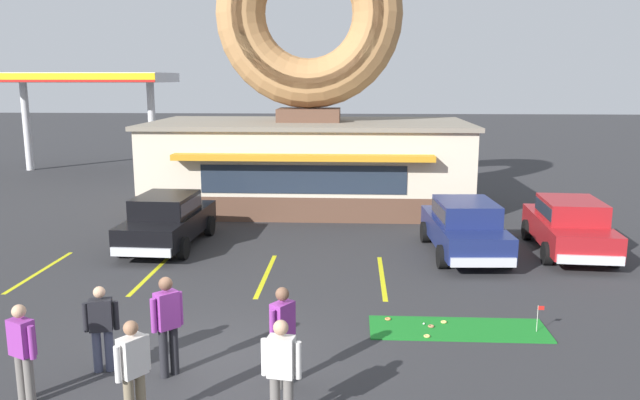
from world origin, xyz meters
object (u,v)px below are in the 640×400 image
object	(u,v)px
pedestrian_beanie_man	(101,325)
putting_flag_pin	(540,312)
pedestrian_clipboard_woman	(22,349)
golf_ball	(424,324)
car_navy	(465,225)
pedestrian_leather_jacket_man	(133,368)
car_red	(569,224)
pedestrian_crossing_woman	(281,369)
pedestrian_blue_sweater_man	(167,321)
car_black	(168,218)
trash_bin	(157,206)
pedestrian_hooded_kid	(283,332)

from	to	relation	value
pedestrian_beanie_man	putting_flag_pin	bearing A→B (deg)	14.49
pedestrian_clipboard_woman	golf_ball	bearing A→B (deg)	27.42
car_navy	pedestrian_leather_jacket_man	bearing A→B (deg)	-124.07
car_red	car_navy	world-z (taller)	same
pedestrian_leather_jacket_man	pedestrian_clipboard_woman	world-z (taller)	pedestrian_leather_jacket_man
golf_ball	pedestrian_beanie_man	world-z (taller)	pedestrian_beanie_man
putting_flag_pin	pedestrian_beanie_man	size ratio (longest dim) A/B	0.36
golf_ball	pedestrian_leather_jacket_man	world-z (taller)	pedestrian_leather_jacket_man
putting_flag_pin	pedestrian_crossing_woman	distance (m)	6.04
pedestrian_blue_sweater_man	pedestrian_crossing_woman	world-z (taller)	pedestrian_blue_sweater_man
car_navy	pedestrian_crossing_woman	distance (m)	10.25
pedestrian_crossing_woman	pedestrian_clipboard_woman	bearing A→B (deg)	172.54
pedestrian_blue_sweater_man	pedestrian_crossing_woman	bearing A→B (deg)	-36.05
golf_ball	pedestrian_crossing_woman	world-z (taller)	pedestrian_crossing_woman
pedestrian_blue_sweater_man	pedestrian_leather_jacket_man	size ratio (longest dim) A/B	1.08
pedestrian_clipboard_woman	pedestrian_crossing_woman	xyz separation A→B (m)	(4.10, -0.54, 0.03)
car_black	pedestrian_blue_sweater_man	distance (m)	8.63
car_black	trash_bin	bearing A→B (deg)	112.46
car_red	pedestrian_leather_jacket_man	world-z (taller)	pedestrian_leather_jacket_man
car_red	trash_bin	size ratio (longest dim) A/B	4.78
putting_flag_pin	car_black	world-z (taller)	car_black
golf_ball	trash_bin	xyz separation A→B (m)	(-8.55, 9.45, 0.45)
car_black	pedestrian_leather_jacket_man	world-z (taller)	pedestrian_leather_jacket_man
car_red	pedestrian_crossing_woman	distance (m)	12.13
golf_ball	pedestrian_crossing_woman	distance (m)	4.75
pedestrian_blue_sweater_man	pedestrian_beanie_man	bearing A→B (deg)	175.03
putting_flag_pin	trash_bin	world-z (taller)	trash_bin
car_navy	pedestrian_hooded_kid	xyz separation A→B (m)	(-4.33, -8.06, 0.08)
pedestrian_clipboard_woman	car_navy	bearing A→B (deg)	46.71
pedestrian_leather_jacket_man	pedestrian_beanie_man	bearing A→B (deg)	124.50
golf_ball	car_red	distance (m)	7.54
car_red	car_black	size ratio (longest dim) A/B	1.01
putting_flag_pin	car_black	bearing A→B (deg)	146.82
car_black	pedestrian_crossing_woman	xyz separation A→B (m)	(4.58, -9.81, 0.05)
golf_ball	car_red	world-z (taller)	car_red
pedestrian_blue_sweater_man	car_navy	bearing A→B (deg)	51.06
pedestrian_clipboard_woman	pedestrian_crossing_woman	bearing A→B (deg)	-7.46
car_navy	pedestrian_blue_sweater_man	bearing A→B (deg)	-128.94
golf_ball	pedestrian_clipboard_woman	xyz separation A→B (m)	(-6.58, -3.42, 0.84)
pedestrian_beanie_man	car_black	bearing A→B (deg)	98.93
car_black	pedestrian_beanie_man	world-z (taller)	car_black
pedestrian_beanie_man	trash_bin	distance (m)	12.09
trash_bin	pedestrian_clipboard_woman	bearing A→B (deg)	-81.29
car_red	pedestrian_blue_sweater_man	xyz separation A→B (m)	(-9.38, -8.18, 0.11)
car_black	car_navy	xyz separation A→B (m)	(8.78, -0.46, 0.00)
car_red	pedestrian_blue_sweater_man	world-z (taller)	pedestrian_blue_sweater_man
putting_flag_pin	pedestrian_blue_sweater_man	distance (m)	7.20
putting_flag_pin	car_black	distance (m)	11.14
pedestrian_clipboard_woman	pedestrian_hooded_kid	bearing A→B (deg)	10.68
golf_ball	putting_flag_pin	xyz separation A→B (m)	(2.25, -0.24, 0.39)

